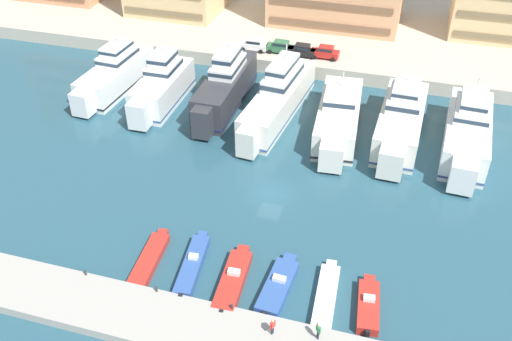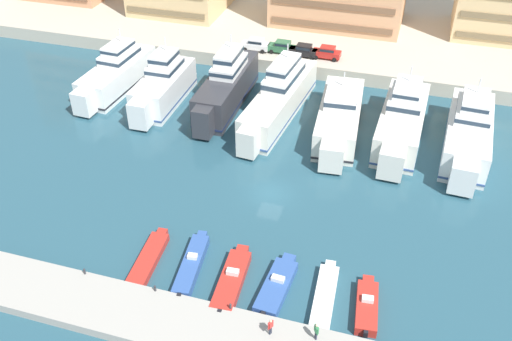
% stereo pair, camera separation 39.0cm
% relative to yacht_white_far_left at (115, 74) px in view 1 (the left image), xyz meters
% --- Properties ---
extents(ground_plane, '(400.00, 400.00, 0.00)m').
position_rel_yacht_white_far_left_xyz_m(ground_plane, '(26.60, -16.55, -2.28)').
color(ground_plane, '#285160').
extents(pier_dock, '(120.00, 5.44, 0.87)m').
position_rel_yacht_white_far_left_xyz_m(pier_dock, '(26.60, -35.69, -1.84)').
color(pier_dock, '#A8A399').
rests_on(pier_dock, ground).
extents(yacht_white_far_left, '(5.30, 17.21, 7.87)m').
position_rel_yacht_white_far_left_xyz_m(yacht_white_far_left, '(0.00, 0.00, 0.00)').
color(yacht_white_far_left, white).
rests_on(yacht_white_far_left, ground).
extents(yacht_white_left, '(4.53, 15.14, 8.46)m').
position_rel_yacht_white_far_left_xyz_m(yacht_white_left, '(7.78, -1.85, 0.21)').
color(yacht_white_left, white).
rests_on(yacht_white_left, ground).
extents(yacht_charcoal_mid_left, '(4.20, 18.63, 8.88)m').
position_rel_yacht_white_far_left_xyz_m(yacht_charcoal_mid_left, '(15.93, 0.11, 0.40)').
color(yacht_charcoal_mid_left, '#333338').
rests_on(yacht_charcoal_mid_left, ground).
extents(yacht_ivory_center_left, '(5.80, 21.69, 8.71)m').
position_rel_yacht_white_far_left_xyz_m(yacht_ivory_center_left, '(23.27, -0.57, 0.29)').
color(yacht_ivory_center_left, silver).
rests_on(yacht_ivory_center_left, ground).
extents(yacht_ivory_center, '(6.02, 18.33, 6.91)m').
position_rel_yacht_white_far_left_xyz_m(yacht_ivory_center, '(31.28, -2.33, -0.17)').
color(yacht_ivory_center, silver).
rests_on(yacht_ivory_center, ground).
extents(yacht_ivory_center_right, '(5.44, 18.60, 8.36)m').
position_rel_yacht_white_far_left_xyz_m(yacht_ivory_center_right, '(38.64, -1.57, 0.18)').
color(yacht_ivory_center_right, silver).
rests_on(yacht_ivory_center_right, ground).
extents(yacht_white_mid_right, '(5.72, 18.77, 8.21)m').
position_rel_yacht_white_far_left_xyz_m(yacht_white_mid_right, '(46.26, -2.00, 0.13)').
color(yacht_white_mid_right, white).
rests_on(yacht_white_mid_right, ground).
extents(motorboat_red_far_left, '(2.25, 8.51, 0.82)m').
position_rel_yacht_white_far_left_xyz_m(motorboat_red_far_left, '(18.69, -29.84, -1.91)').
color(motorboat_red_far_left, red).
rests_on(motorboat_red_far_left, ground).
extents(motorboat_blue_left, '(2.41, 8.23, 1.35)m').
position_rel_yacht_white_far_left_xyz_m(motorboat_blue_left, '(22.77, -29.15, -1.77)').
color(motorboat_blue_left, '#33569E').
rests_on(motorboat_blue_left, ground).
extents(motorboat_red_mid_left, '(2.40, 8.14, 1.36)m').
position_rel_yacht_white_far_left_xyz_m(motorboat_red_mid_left, '(26.82, -29.83, -1.80)').
color(motorboat_red_mid_left, red).
rests_on(motorboat_red_mid_left, ground).
extents(motorboat_blue_center_left, '(2.48, 7.46, 1.28)m').
position_rel_yacht_white_far_left_xyz_m(motorboat_blue_center_left, '(30.77, -29.34, -1.81)').
color(motorboat_blue_center_left, '#33569E').
rests_on(motorboat_blue_center_left, ground).
extents(motorboat_white_center, '(2.10, 8.17, 0.84)m').
position_rel_yacht_white_far_left_xyz_m(motorboat_white_center, '(34.97, -29.30, -1.89)').
color(motorboat_white_center, white).
rests_on(motorboat_white_center, ground).
extents(motorboat_red_center_right, '(2.29, 6.39, 1.29)m').
position_rel_yacht_white_far_left_xyz_m(motorboat_red_center_right, '(38.55, -29.33, -1.81)').
color(motorboat_red_center_right, red).
rests_on(motorboat_red_center_right, ground).
extents(car_white_far_left, '(4.10, 1.92, 1.80)m').
position_rel_yacht_white_far_left_xyz_m(car_white_far_left, '(15.94, 13.31, 0.71)').
color(car_white_far_left, white).
rests_on(car_white_far_left, quay_promenade).
extents(car_green_left, '(4.14, 1.99, 1.80)m').
position_rel_yacht_white_far_left_xyz_m(car_green_left, '(19.92, 13.61, 0.71)').
color(car_green_left, '#2D6642').
rests_on(car_green_left, quay_promenade).
extents(car_black_mid_left, '(4.14, 2.01, 1.80)m').
position_rel_yacht_white_far_left_xyz_m(car_black_mid_left, '(23.16, 13.28, 0.71)').
color(car_black_mid_left, black).
rests_on(car_black_mid_left, quay_promenade).
extents(car_red_center_left, '(4.12, 1.95, 1.80)m').
position_rel_yacht_white_far_left_xyz_m(car_red_center_left, '(26.57, 13.62, 0.71)').
color(car_red_center_left, red).
rests_on(car_red_center_left, quay_promenade).
extents(pedestrian_near_edge, '(0.44, 0.57, 1.70)m').
position_rel_yacht_white_far_left_xyz_m(pedestrian_near_edge, '(35.17, -34.09, -0.40)').
color(pedestrian_near_edge, '#282D3D').
rests_on(pedestrian_near_edge, pier_dock).
extents(pedestrian_mid_deck, '(0.38, 0.58, 1.62)m').
position_rel_yacht_white_far_left_xyz_m(pedestrian_mid_deck, '(31.67, -34.66, -0.45)').
color(pedestrian_mid_deck, '#282D3D').
rests_on(pedestrian_mid_deck, pier_dock).
extents(bollard_west, '(0.20, 0.20, 0.61)m').
position_rel_yacht_white_far_left_xyz_m(bollard_west, '(14.39, -33.22, -1.08)').
color(bollard_west, '#2D2D33').
rests_on(bollard_west, pier_dock).
extents(bollard_west_mid, '(0.20, 0.20, 0.61)m').
position_rel_yacht_white_far_left_xyz_m(bollard_west_mid, '(21.13, -33.22, -1.08)').
color(bollard_west_mid, '#2D2D33').
rests_on(bollard_west_mid, pier_dock).
extents(bollard_east_mid, '(0.20, 0.20, 0.61)m').
position_rel_yacht_white_far_left_xyz_m(bollard_east_mid, '(27.86, -33.22, -1.08)').
color(bollard_east_mid, '#2D2D33').
rests_on(bollard_east_mid, pier_dock).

